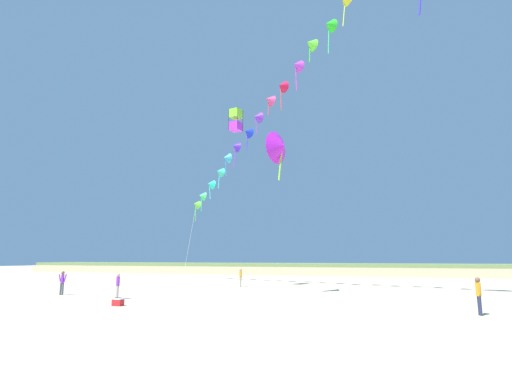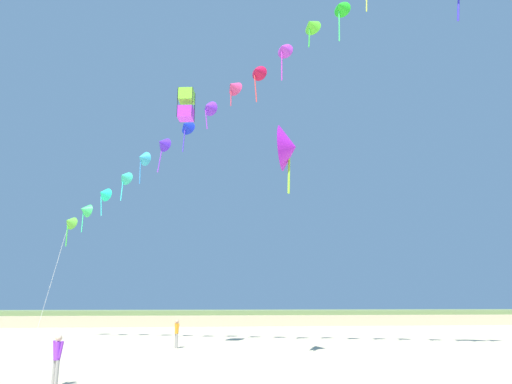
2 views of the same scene
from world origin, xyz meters
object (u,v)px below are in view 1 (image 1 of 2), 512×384
person_near_right (479,293)px  beach_cooler (118,302)px  large_kite_mid_trail (236,120)px  person_far_left (62,281)px  large_kite_high_solo (280,147)px  person_mid_center (241,276)px  person_near_left (118,284)px

person_near_right → beach_cooler: size_ratio=3.04×
person_near_right → beach_cooler: 18.75m
large_kite_mid_trail → beach_cooler: large_kite_mid_trail is taller
person_far_left → large_kite_high_solo: 18.96m
person_mid_center → person_far_left: (-9.23, -11.98, -0.00)m
person_near_right → large_kite_high_solo: 16.67m
large_kite_high_solo → beach_cooler: 15.78m
person_mid_center → person_far_left: person_mid_center is taller
person_near_left → person_near_right: size_ratio=0.97×
person_far_left → beach_cooler: bearing=-26.2°
person_near_left → person_far_left: size_ratio=0.99×
person_near_right → large_kite_mid_trail: large_kite_mid_trail is taller
person_near_right → large_kite_mid_trail: 25.64m
person_near_right → beach_cooler: (-18.54, -2.67, -0.80)m
person_near_left → beach_cooler: size_ratio=2.94×
person_near_left → large_kite_high_solo: (9.39, 6.17, 10.07)m
beach_cooler → person_near_left: bearing=129.7°
person_near_left → person_mid_center: person_mid_center is taller
person_near_left → large_kite_mid_trail: bearing=72.9°
person_far_left → beach_cooler: (8.34, -4.10, -0.78)m
person_near_left → person_far_left: person_far_left is taller
person_near_left → person_mid_center: 13.52m
large_kite_mid_trail → person_near_left: bearing=-107.1°
large_kite_mid_trail → beach_cooler: (-1.01, -14.35, -15.43)m
person_far_left → large_kite_mid_trail: 20.18m
person_near_right → large_kite_high_solo: large_kite_high_solo is taller
person_mid_center → person_near_right: bearing=-37.2°
person_near_left → person_far_left: 5.96m
large_kite_mid_trail → person_mid_center: bearing=94.0°
large_kite_high_solo → large_kite_mid_trail: bearing=138.6°
person_far_left → large_kite_mid_trail: (9.35, 10.26, 14.65)m
large_kite_high_solo → beach_cooler: bearing=-127.1°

